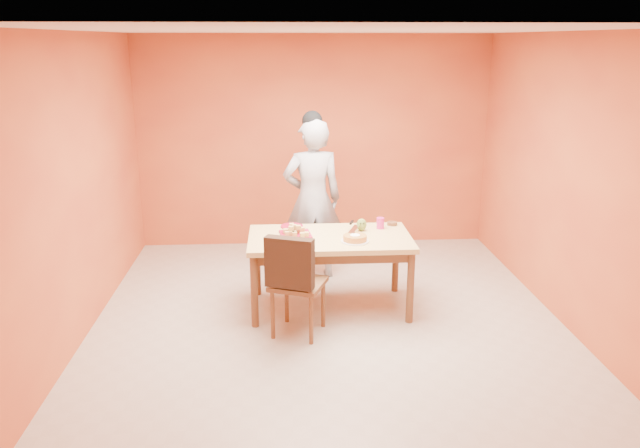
{
  "coord_description": "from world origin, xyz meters",
  "views": [
    {
      "loc": [
        -0.43,
        -5.48,
        2.63
      ],
      "look_at": [
        -0.06,
        0.3,
        0.91
      ],
      "focal_mm": 35.0,
      "sensor_mm": 36.0,
      "label": 1
    }
  ],
  "objects": [
    {
      "name": "checker_tin",
      "position": [
        0.72,
        0.71,
        0.78
      ],
      "size": [
        0.13,
        0.13,
        0.03
      ],
      "primitive_type": "cylinder",
      "rotation": [
        0.0,
        0.0,
        -0.23
      ],
      "color": "#341B0E",
      "rests_on": "dining_table"
    },
    {
      "name": "magenta_glass",
      "position": [
        0.58,
        0.6,
        0.82
      ],
      "size": [
        0.1,
        0.1,
        0.11
      ],
      "primitive_type": "cylinder",
      "rotation": [
        0.0,
        0.0,
        0.23
      ],
      "color": "#C31D77",
      "rests_on": "dining_table"
    },
    {
      "name": "wall_back",
      "position": [
        0.0,
        2.5,
        1.35
      ],
      "size": [
        4.5,
        0.0,
        4.5
      ],
      "primitive_type": "plane",
      "rotation": [
        1.57,
        0.0,
        0.0
      ],
      "color": "#D16430",
      "rests_on": "floor"
    },
    {
      "name": "wall_right",
      "position": [
        2.25,
        0.0,
        1.35
      ],
      "size": [
        0.0,
        5.0,
        5.0
      ],
      "primitive_type": "plane",
      "rotation": [
        1.57,
        0.0,
        -1.57
      ],
      "color": "#D16430",
      "rests_on": "floor"
    },
    {
      "name": "dining_chair",
      "position": [
        -0.29,
        -0.21,
        0.51
      ],
      "size": [
        0.6,
        0.67,
        0.99
      ],
      "rotation": [
        0.0,
        0.0,
        -0.37
      ],
      "color": "brown",
      "rests_on": "floor"
    },
    {
      "name": "ceiling",
      "position": [
        0.0,
        0.0,
        2.7
      ],
      "size": [
        5.0,
        5.0,
        0.0
      ],
      "primitive_type": "plane",
      "rotation": [
        3.14,
        0.0,
        0.0
      ],
      "color": "white",
      "rests_on": "wall_back"
    },
    {
      "name": "white_cake_plate",
      "position": [
        0.27,
        0.18,
        0.77
      ],
      "size": [
        0.28,
        0.28,
        0.01
      ],
      "primitive_type": "cylinder",
      "rotation": [
        0.0,
        0.0,
        0.02
      ],
      "color": "white",
      "rests_on": "dining_table"
    },
    {
      "name": "floor",
      "position": [
        0.0,
        0.0,
        0.0
      ],
      "size": [
        5.0,
        5.0,
        0.0
      ],
      "primitive_type": "plane",
      "color": "#B9B29E",
      "rests_on": "ground"
    },
    {
      "name": "egg_ornament",
      "position": [
        0.38,
        0.53,
        0.82
      ],
      "size": [
        0.12,
        0.1,
        0.13
      ],
      "primitive_type": "ellipsoid",
      "rotation": [
        0.0,
        0.0,
        -0.23
      ],
      "color": "olive",
      "rests_on": "dining_table"
    },
    {
      "name": "cake_server",
      "position": [
        0.28,
        0.36,
        0.83
      ],
      "size": [
        0.15,
        0.29,
        0.01
      ],
      "primitive_type": "cube",
      "rotation": [
        0.0,
        0.0,
        -0.34
      ],
      "color": "silver",
      "rests_on": "sponge_cake"
    },
    {
      "name": "dining_table",
      "position": [
        0.04,
        0.36,
        0.67
      ],
      "size": [
        1.6,
        0.9,
        0.76
      ],
      "color": "#EBCA7B",
      "rests_on": "floor"
    },
    {
      "name": "sponge_cake",
      "position": [
        0.27,
        0.18,
        0.8
      ],
      "size": [
        0.29,
        0.29,
        0.05
      ],
      "primitive_type": "cylinder",
      "rotation": [
        0.0,
        0.0,
        -0.32
      ],
      "color": "orange",
      "rests_on": "white_cake_plate"
    },
    {
      "name": "pastry_platter",
      "position": [
        -0.3,
        0.42,
        0.77
      ],
      "size": [
        0.33,
        0.33,
        0.02
      ],
      "primitive_type": "cube",
      "rotation": [
        0.0,
        0.0,
        0.12
      ],
      "color": "maroon",
      "rests_on": "dining_table"
    },
    {
      "name": "pastry_pile",
      "position": [
        -0.3,
        0.42,
        0.82
      ],
      "size": [
        0.27,
        0.27,
        0.09
      ],
      "primitive_type": null,
      "color": "tan",
      "rests_on": "pastry_platter"
    },
    {
      "name": "wall_left",
      "position": [
        -2.25,
        0.0,
        1.35
      ],
      "size": [
        0.0,
        5.0,
        5.0
      ],
      "primitive_type": "plane",
      "rotation": [
        1.57,
        0.0,
        1.57
      ],
      "color": "#D16430",
      "rests_on": "floor"
    },
    {
      "name": "person",
      "position": [
        -0.08,
        1.26,
        0.91
      ],
      "size": [
        0.71,
        0.51,
        1.81
      ],
      "primitive_type": "imported",
      "rotation": [
        0.0,
        0.0,
        3.26
      ],
      "color": "#99999B",
      "rests_on": "floor"
    },
    {
      "name": "red_dinner_plate",
      "position": [
        -0.33,
        0.71,
        0.77
      ],
      "size": [
        0.27,
        0.27,
        0.01
      ],
      "primitive_type": "cylinder",
      "rotation": [
        0.0,
        0.0,
        -0.16
      ],
      "color": "maroon",
      "rests_on": "dining_table"
    }
  ]
}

